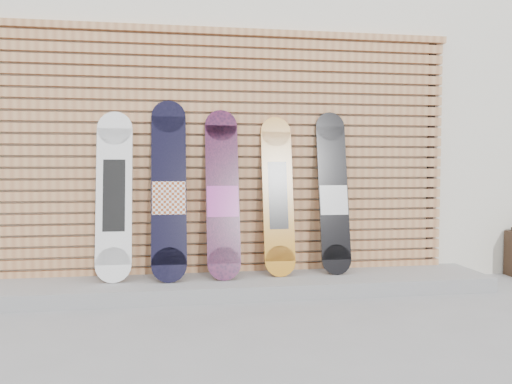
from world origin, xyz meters
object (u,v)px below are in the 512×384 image
snowboard_1 (169,190)px  snowboard_4 (333,193)px  snowboard_0 (114,195)px  snowboard_3 (278,195)px  snowboard_2 (223,194)px

snowboard_1 → snowboard_4: bearing=1.7°
snowboard_0 → snowboard_4: size_ratio=0.98×
snowboard_3 → snowboard_4: bearing=-0.1°
snowboard_2 → snowboard_3: bearing=4.4°
snowboard_0 → snowboard_2: bearing=-1.9°
snowboard_3 → snowboard_4: snowboard_4 is taller
snowboard_0 → snowboard_4: (1.90, 0.01, 0.00)m
snowboard_2 → snowboard_3: snowboard_2 is taller
snowboard_1 → snowboard_4: (1.45, 0.04, -0.04)m
snowboard_2 → snowboard_4: (1.00, 0.04, -0.00)m
snowboard_1 → snowboard_3: snowboard_1 is taller
snowboard_1 → snowboard_3: 0.95m
snowboard_0 → snowboard_3: 1.40m
snowboard_1 → snowboard_3: bearing=2.7°
snowboard_0 → snowboard_4: bearing=0.2°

